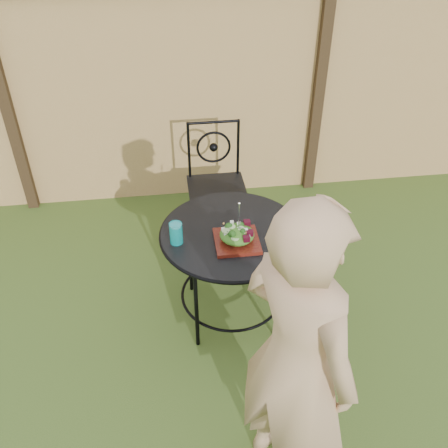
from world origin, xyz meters
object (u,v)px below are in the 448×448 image
object	(u,v)px
patio_table	(232,248)
patio_chair	(216,180)
diner	(296,361)
salad_plate	(237,241)

from	to	relation	value
patio_table	patio_chair	size ratio (longest dim) A/B	0.97
diner	salad_plate	xyz separation A→B (m)	(-0.11, 1.01, -0.13)
patio_chair	salad_plate	bearing A→B (deg)	-89.95
patio_table	diner	distance (m)	1.16
patio_table	salad_plate	bearing A→B (deg)	-83.93
patio_chair	salad_plate	distance (m)	1.10
patio_table	patio_chair	world-z (taller)	patio_chair
diner	salad_plate	world-z (taller)	diner
patio_chair	patio_table	bearing A→B (deg)	-90.66
diner	salad_plate	distance (m)	1.02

